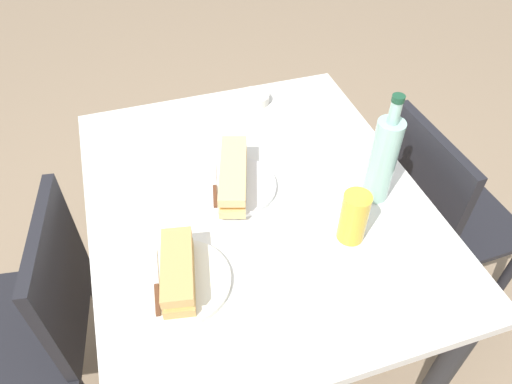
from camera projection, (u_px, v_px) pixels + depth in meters
The scene contains 14 objects.
ground_plane at pixel (256, 335), 1.83m from camera, with size 8.00×8.00×0.00m, color #8C755B.
dining_table at pixel (256, 226), 1.37m from camera, with size 1.07×0.90×0.77m.
chair_far at pixel (41, 317), 1.33m from camera, with size 0.46×0.46×0.86m.
chair_near at pixel (435, 215), 1.61m from camera, with size 0.41×0.41×0.86m.
plate_near at pixel (180, 281), 1.08m from camera, with size 0.24×0.24×0.01m, color silver.
baguette_sandwich_near at pixel (178, 271), 1.05m from camera, with size 0.21×0.11×0.07m.
knife_near at pixel (156, 285), 1.06m from camera, with size 0.18×0.03×0.01m.
plate_far at pixel (234, 186), 1.30m from camera, with size 0.24×0.24×0.01m, color white.
baguette_sandwich_far at pixel (233, 175), 1.28m from camera, with size 0.27×0.14×0.07m.
knife_far at pixel (215, 186), 1.29m from camera, with size 0.18×0.05×0.01m.
water_bottle at pixel (383, 159), 1.20m from camera, with size 0.07×0.07×0.32m.
beer_glass at pixel (354, 217), 1.14m from camera, with size 0.07×0.07×0.14m, color gold.
olive_bowl at pixel (254, 98), 1.60m from camera, with size 0.10×0.10×0.03m, color silver.
paper_napkin at pixel (339, 148), 1.43m from camera, with size 0.14×0.14×0.00m, color white.
Camera 1 is at (-0.86, 0.27, 1.69)m, focal length 32.87 mm.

